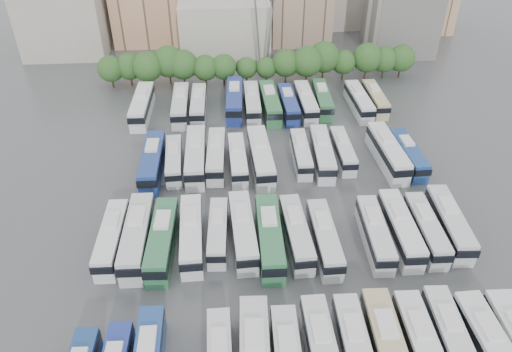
{
  "coord_description": "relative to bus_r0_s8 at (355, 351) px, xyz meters",
  "views": [
    {
      "loc": [
        -6.68,
        -52.34,
        44.03
      ],
      "look_at": [
        -2.71,
        4.97,
        3.0
      ],
      "focal_mm": 35.0,
      "sensor_mm": 36.0,
      "label": 1
    }
  ],
  "objects": [
    {
      "name": "ground",
      "position": [
        -5.06,
        23.41,
        -1.86
      ],
      "size": [
        220.0,
        220.0,
        0.0
      ],
      "primitive_type": "plane",
      "color": "#424447",
      "rests_on": "ground"
    },
    {
      "name": "tree_line",
      "position": [
        -4.8,
        65.56,
        2.5
      ],
      "size": [
        64.32,
        7.91,
        8.12
      ],
      "color": "black",
      "rests_on": "ground"
    },
    {
      "name": "city_buildings",
      "position": [
        -12.52,
        95.27,
        6.02
      ],
      "size": [
        102.0,
        35.0,
        20.0
      ],
      "color": "#9E998E",
      "rests_on": "ground"
    },
    {
      "name": "bus_r0_s8",
      "position": [
        0.0,
        0.0,
        0.0
      ],
      "size": [
        2.84,
        12.09,
        3.78
      ],
      "rotation": [
        0.0,
        0.0,
        -0.02
      ],
      "color": "silver",
      "rests_on": "ground"
    },
    {
      "name": "bus_r0_s9",
      "position": [
        3.15,
        -0.16,
        0.14
      ],
      "size": [
        3.24,
        13.06,
        4.07
      ],
      "rotation": [
        0.0,
        0.0,
        -0.03
      ],
      "color": "tan",
      "rests_on": "ground"
    },
    {
      "name": "bus_r0_s10",
      "position": [
        6.53,
        -0.37,
        0.08
      ],
      "size": [
        2.99,
        12.61,
        3.94
      ],
      "rotation": [
        0.0,
        0.0,
        -0.02
      ],
      "color": "silver",
      "rests_on": "ground"
    },
    {
      "name": "bus_r0_s11",
      "position": [
        9.79,
        0.45,
        0.0
      ],
      "size": [
        3.17,
        12.18,
        3.79
      ],
      "rotation": [
        0.0,
        0.0,
        -0.04
      ],
      "color": "silver",
      "rests_on": "ground"
    },
    {
      "name": "bus_r0_s12",
      "position": [
        13.17,
        -1.2,
        0.14
      ],
      "size": [
        3.22,
        13.05,
        4.07
      ],
      "rotation": [
        0.0,
        0.0,
        0.03
      ],
      "color": "silver",
      "rests_on": "ground"
    },
    {
      "name": "bus_r1_s0",
      "position": [
        -26.41,
        18.0,
        -0.01
      ],
      "size": [
        2.85,
        12.04,
        3.76
      ],
      "rotation": [
        0.0,
        0.0,
        -0.02
      ],
      "color": "white",
      "rests_on": "ground"
    },
    {
      "name": "bus_r1_s1",
      "position": [
        -23.27,
        17.9,
        0.22
      ],
      "size": [
        3.12,
        13.52,
        4.23
      ],
      "rotation": [
        0.0,
        0.0,
        -0.01
      ],
      "color": "silver",
      "rests_on": "ground"
    },
    {
      "name": "bus_r1_s2",
      "position": [
        -20.12,
        17.1,
        0.15
      ],
      "size": [
        3.41,
        13.12,
        4.08
      ],
      "rotation": [
        0.0,
        0.0,
        -0.04
      ],
      "color": "#2F6E45",
      "rests_on": "ground"
    },
    {
      "name": "bus_r1_s3",
      "position": [
        -16.58,
        17.94,
        0.07
      ],
      "size": [
        3.15,
        12.6,
        3.93
      ],
      "rotation": [
        0.0,
        0.0,
        0.03
      ],
      "color": "silver",
      "rests_on": "ground"
    },
    {
      "name": "bus_r1_s4",
      "position": [
        -13.29,
        18.48,
        -0.19
      ],
      "size": [
        2.84,
        10.89,
        3.39
      ],
      "rotation": [
        0.0,
        0.0,
        -0.05
      ],
      "color": "silver",
      "rests_on": "ground"
    },
    {
      "name": "bus_r1_s5",
      "position": [
        -10.12,
        18.14,
        0.1
      ],
      "size": [
        3.39,
        12.81,
        3.98
      ],
      "rotation": [
        0.0,
        0.0,
        0.05
      ],
      "color": "silver",
      "rests_on": "ground"
    },
    {
      "name": "bus_r1_s6",
      "position": [
        -6.88,
        16.71,
        0.19
      ],
      "size": [
        3.04,
        13.33,
        4.17
      ],
      "rotation": [
        0.0,
        0.0,
        -0.01
      ],
      "color": "#2F6F45",
      "rests_on": "ground"
    },
    {
      "name": "bus_r1_s7",
      "position": [
        -3.46,
        17.35,
        0.01
      ],
      "size": [
        3.23,
        12.26,
        3.81
      ],
      "rotation": [
        0.0,
        0.0,
        0.05
      ],
      "color": "silver",
      "rests_on": "ground"
    },
    {
      "name": "bus_r1_s8",
      "position": [
        -0.1,
        16.19,
        0.0
      ],
      "size": [
        2.82,
        12.1,
        3.78
      ],
      "rotation": [
        0.0,
        0.0,
        0.02
      ],
      "color": "silver",
      "rests_on": "ground"
    },
    {
      "name": "bus_r1_s10",
      "position": [
        6.38,
        16.65,
        -0.02
      ],
      "size": [
        2.98,
        12.0,
        3.74
      ],
      "rotation": [
        0.0,
        0.0,
        -0.03
      ],
      "color": "silver",
      "rests_on": "ground"
    },
    {
      "name": "bus_r1_s11",
      "position": [
        9.8,
        17.2,
        0.09
      ],
      "size": [
        2.84,
        12.67,
        3.97
      ],
      "rotation": [
        0.0,
        0.0,
        -0.01
      ],
      "color": "silver",
      "rests_on": "ground"
    },
    {
      "name": "bus_r1_s12",
      "position": [
        13.08,
        17.01,
        -0.04
      ],
      "size": [
        2.77,
        11.84,
        3.7
      ],
      "rotation": [
        0.0,
        0.0,
        -0.02
      ],
      "color": "silver",
      "rests_on": "ground"
    },
    {
      "name": "bus_r1_s13",
      "position": [
        16.43,
        17.84,
        0.07
      ],
      "size": [
        3.33,
        12.62,
        3.92
      ],
      "rotation": [
        0.0,
        0.0,
        -0.05
      ],
      "color": "silver",
      "rests_on": "ground"
    },
    {
      "name": "bus_r2_s1",
      "position": [
        -23.07,
        34.62,
        0.17
      ],
      "size": [
        3.02,
        13.19,
        4.13
      ],
      "rotation": [
        0.0,
        0.0,
        -0.01
      ],
      "color": "navy",
      "rests_on": "ground"
    },
    {
      "name": "bus_r2_s2",
      "position": [
        -19.9,
        35.23,
        -0.18
      ],
      "size": [
        2.94,
        11.02,
        3.42
      ],
      "rotation": [
        0.0,
        0.0,
        0.05
      ],
      "color": "silver",
      "rests_on": "ground"
    },
    {
      "name": "bus_r2_s3",
      "position": [
        -16.57,
        35.6,
        0.22
      ],
      "size": [
        2.96,
        13.47,
        4.22
      ],
      "rotation": [
        0.0,
        0.0,
        0.0
      ],
      "color": "silver",
      "rests_on": "ground"
    },
    {
      "name": "bus_r2_s4",
      "position": [
        -13.43,
        35.86,
        0.02
      ],
      "size": [
        3.14,
        12.29,
        3.83
      ],
      "rotation": [
        0.0,
        0.0,
        -0.04
      ],
      "color": "silver",
      "rests_on": "ground"
    },
    {
      "name": "bus_r2_s5",
      "position": [
        -10.14,
        34.72,
        -0.09
      ],
      "size": [
        2.82,
        11.51,
        3.59
      ],
      "rotation": [
        0.0,
        0.0,
        0.03
      ],
      "color": "white",
      "rests_on": "ground"
    },
    {
      "name": "bus_r2_s6",
      "position": [
        -6.6,
        34.73,
        0.23
      ],
      "size": [
        3.6,
        13.67,
        4.25
      ],
      "rotation": [
        0.0,
        0.0,
        0.05
      ],
      "color": "silver",
      "rests_on": "ground"
    },
    {
      "name": "bus_r2_s8",
      "position": [
        -0.19,
        35.81,
        -0.17
      ],
      "size": [
        2.54,
        10.99,
        3.44
      ],
      "rotation": [
        0.0,
        0.0,
        -0.01
      ],
      "color": "silver",
      "rests_on": "ground"
    },
    {
      "name": "bus_r2_s9",
      "position": [
        3.03,
        35.32,
        0.08
      ],
      "size": [
        3.33,
        12.68,
        3.94
      ],
      "rotation": [
        0.0,
        0.0,
        -0.05
      ],
      "color": "silver",
      "rests_on": "ground"
    },
    {
      "name": "bus_r2_s10",
      "position": [
        6.51,
        36.26,
        -0.18
      ],
      "size": [
        2.38,
        10.86,
        3.4
      ],
      "rotation": [
        0.0,
        0.0,
        0.0
      ],
      "color": "silver",
      "rests_on": "ground"
    },
    {
      "name": "bus_r2_s12",
      "position": [
        13.21,
        34.7,
        0.21
      ],
      "size": [
        3.61,
        13.56,
        4.21
      ],
      "rotation": [
        0.0,
        0.0,
        0.05
      ],
      "color": "silver",
      "rests_on": "ground"
    },
    {
      "name": "bus_r2_s13",
      "position": [
        16.38,
        34.23,
        -0.08
      ],
      "size": [
        3.1,
        11.64,
        3.62
      ],
      "rotation": [
        0.0,
        0.0,
        0.05
      ],
      "color": "navy",
      "rests_on": "ground"
    },
    {
      "name": "bus_r3_s0",
      "position": [
        -26.73,
        52.99,
        0.21
      ],
      "size": [
        3.3,
        13.46,
        4.2
      ],
      "rotation": [
        0.0,
        0.0,
        -0.03
      ],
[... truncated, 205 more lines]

